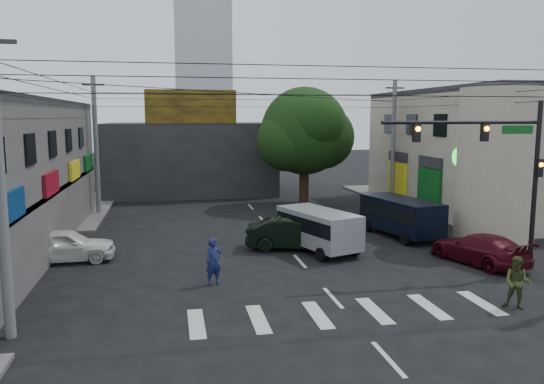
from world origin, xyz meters
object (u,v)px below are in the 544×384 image
object	(u,v)px
street_tree	(304,131)
utility_pole_far_left	(96,146)
utility_pole_near_left	(0,185)
dark_sedan	(295,234)
navy_van	(401,218)
utility_pole_far_right	(393,143)
silver_minivan	(318,231)
traffic_officer	(214,262)
traffic_gantry	(501,158)
white_compact	(64,245)
pedestrian_olive	(517,283)
maroon_sedan	(479,249)

from	to	relation	value
street_tree	utility_pole_far_left	size ratio (longest dim) A/B	0.95
utility_pole_near_left	dark_sedan	xyz separation A→B (m)	(10.80, 8.74, -3.81)
utility_pole_far_left	navy_van	distance (m)	20.22
utility_pole_far_right	dark_sedan	size ratio (longest dim) A/B	1.82
street_tree	utility_pole_near_left	world-z (taller)	utility_pole_near_left
silver_minivan	traffic_officer	xyz separation A→B (m)	(-5.45, -4.28, -0.08)
traffic_gantry	dark_sedan	size ratio (longest dim) A/B	1.42
utility_pole_far_left	utility_pole_far_right	xyz separation A→B (m)	(21.00, 0.00, 0.00)
navy_van	silver_minivan	bearing A→B (deg)	101.60
street_tree	white_compact	size ratio (longest dim) A/B	1.94
navy_van	pedestrian_olive	world-z (taller)	navy_van
utility_pole_near_left	traffic_officer	size ratio (longest dim) A/B	4.97
street_tree	utility_pole_far_right	size ratio (longest dim) A/B	0.95
street_tree	silver_minivan	xyz separation A→B (m)	(-2.67, -13.36, -4.47)
utility_pole_near_left	street_tree	bearing A→B (deg)	56.00
navy_van	street_tree	bearing A→B (deg)	2.15
silver_minivan	pedestrian_olive	bearing A→B (deg)	-172.49
street_tree	silver_minivan	size ratio (longest dim) A/B	1.72
utility_pole_near_left	white_compact	size ratio (longest dim) A/B	2.05
traffic_gantry	navy_van	distance (m)	7.93
pedestrian_olive	navy_van	bearing A→B (deg)	131.17
street_tree	navy_van	xyz separation A→B (m)	(2.63, -11.13, -4.43)
utility_pole_far_right	maroon_sedan	bearing A→B (deg)	-99.75
utility_pole_far_left	utility_pole_far_right	bearing A→B (deg)	0.00
dark_sedan	navy_van	bearing A→B (deg)	-61.27
utility_pole_far_left	maroon_sedan	size ratio (longest dim) A/B	1.81
utility_pole_far_right	utility_pole_near_left	bearing A→B (deg)	-135.69
utility_pole_near_left	utility_pole_far_left	xyz separation A→B (m)	(0.00, 20.50, 0.00)
pedestrian_olive	traffic_officer	bearing A→B (deg)	-159.40
silver_minivan	utility_pole_near_left	bearing A→B (deg)	104.96
street_tree	dark_sedan	distance (m)	14.09
silver_minivan	navy_van	world-z (taller)	navy_van
dark_sedan	white_compact	xyz separation A→B (m)	(-10.80, -0.24, -0.04)
maroon_sedan	street_tree	bearing A→B (deg)	-93.79
traffic_officer	white_compact	bearing A→B (deg)	123.44
maroon_sedan	pedestrian_olive	distance (m)	5.69
street_tree	utility_pole_far_left	bearing A→B (deg)	-176.05
utility_pole_far_right	pedestrian_olive	bearing A→B (deg)	-102.36
street_tree	silver_minivan	world-z (taller)	street_tree
traffic_gantry	navy_van	xyz separation A→B (m)	(-1.19, 6.87, -3.78)
utility_pole_far_left	navy_van	bearing A→B (deg)	-30.60
utility_pole_far_left	white_compact	size ratio (longest dim) A/B	2.05
white_compact	utility_pole_far_right	bearing A→B (deg)	-61.86
traffic_gantry	white_compact	distance (m)	19.43
white_compact	silver_minivan	size ratio (longest dim) A/B	0.89
maroon_sedan	pedestrian_olive	world-z (taller)	pedestrian_olive
traffic_gantry	utility_pole_near_left	bearing A→B (deg)	-169.20
street_tree	silver_minivan	distance (m)	14.34
silver_minivan	navy_van	size ratio (longest dim) A/B	0.91
white_compact	maroon_sedan	xyz separation A→B (m)	(18.27, -3.85, -0.07)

